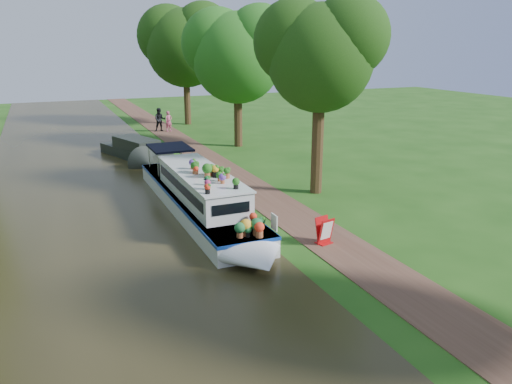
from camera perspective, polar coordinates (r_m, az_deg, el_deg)
The scene contains 12 objects.
ground at distance 19.96m, azimuth 1.66°, elevation -3.53°, with size 100.00×100.00×0.00m, color #1D4A12.
canal_water at distance 18.41m, azimuth -15.63°, elevation -5.91°, with size 10.00×100.00×0.02m, color black.
towpath at distance 20.47m, azimuth 4.71°, elevation -3.02°, with size 2.20×100.00×0.03m, color #4F3225.
plant_boat at distance 20.61m, azimuth -6.24°, elevation -0.47°, with size 2.29×13.52×2.30m.
tree_near_overhang at distance 23.23m, azimuth 7.30°, elevation 15.82°, with size 5.52×5.28×8.99m.
tree_near_mid at distance 34.39m, azimuth -2.21°, elevation 15.87°, with size 6.90×6.60×9.40m.
tree_near_far at distance 44.69m, azimuth -8.18°, elevation 16.67°, with size 7.59×7.26×10.30m.
second_boat at distance 31.89m, azimuth -13.51°, elevation 4.65°, with size 3.68×7.00×1.28m.
sandwich_board at distance 17.90m, azimuth 7.84°, elevation -4.54°, with size 0.63×0.59×0.95m.
pedestrian_pink at distance 41.33m, azimuth -9.95°, elevation 7.97°, with size 0.60×0.39×1.63m, color #CD5490.
pedestrian_dark at distance 41.42m, azimuth -10.94°, elevation 8.11°, with size 0.91×0.71×1.88m, color black.
verge_plant at distance 23.82m, azimuth -4.40°, elevation 0.36°, with size 0.40×0.35×0.45m, color #275F1C.
Camera 1 is at (-7.95, -16.98, 6.86)m, focal length 35.00 mm.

